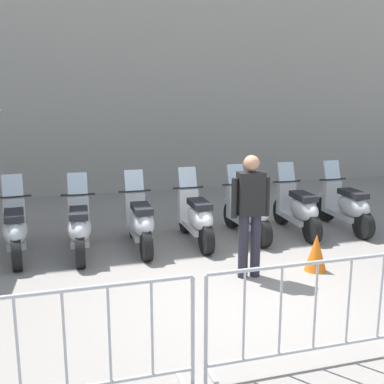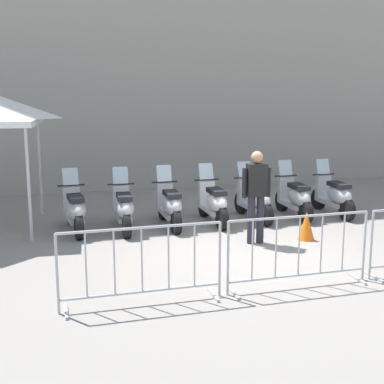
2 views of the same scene
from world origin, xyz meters
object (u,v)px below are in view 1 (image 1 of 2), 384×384
motorcycle_3 (197,218)px  motorcycle_4 (248,213)px  motorcycle_2 (140,223)px  barrier_segment_1 (315,315)px  barrier_segment_0 (65,351)px  motorcycle_6 (347,207)px  motorcycle_0 (15,230)px  motorcycle_5 (298,210)px  officer_mid_plaza (250,209)px  traffic_cone (316,252)px  motorcycle_1 (79,228)px

motorcycle_3 → motorcycle_4: same height
motorcycle_2 → barrier_segment_1: motorcycle_2 is taller
barrier_segment_0 → barrier_segment_1: same height
motorcycle_6 → barrier_segment_1: motorcycle_6 is taller
motorcycle_4 → motorcycle_6: (1.93, 0.08, 0.00)m
motorcycle_0 → motorcycle_6: (5.80, 0.38, 0.00)m
motorcycle_5 → officer_mid_plaza: (-1.50, -1.77, 0.53)m
barrier_segment_0 → traffic_cone: size_ratio=3.96×
motorcycle_0 → officer_mid_plaza: bearing=-23.2°
motorcycle_3 → motorcycle_4: (0.96, 0.15, 0.00)m
motorcycle_5 → barrier_segment_0: motorcycle_5 is taller
barrier_segment_0 → motorcycle_0: bearing=104.0°
motorcycle_0 → motorcycle_5: size_ratio=1.00×
barrier_segment_1 → motorcycle_3: bearing=94.9°
barrier_segment_1 → motorcycle_1: bearing=121.9°
motorcycle_4 → traffic_cone: (0.48, -1.69, -0.18)m
motorcycle_1 → motorcycle_2: (0.97, 0.10, 0.00)m
motorcycle_5 → barrier_segment_1: (-1.60, -4.02, 0.07)m
motorcycle_3 → barrier_segment_1: bearing=-85.1°
barrier_segment_0 → motorcycle_6: bearing=41.3°
motorcycle_4 → traffic_cone: size_ratio=3.13×
motorcycle_3 → motorcycle_4: bearing=8.5°
motorcycle_5 → motorcycle_2: bearing=-174.0°
motorcycle_1 → motorcycle_5: 3.88m
motorcycle_1 → motorcycle_2: 0.97m
motorcycle_2 → barrier_segment_1: bearing=-70.9°
motorcycle_0 → officer_mid_plaza: (3.32, -1.42, 0.53)m
motorcycle_1 → motorcycle_6: (4.83, 0.43, 0.00)m
motorcycle_0 → motorcycle_2: same height
motorcycle_3 → barrier_segment_0: size_ratio=0.79×
barrier_segment_0 → traffic_cone: (3.38, 2.48, -0.25)m
motorcycle_1 → motorcycle_3: same height
motorcycle_3 → motorcycle_6: same height
motorcycle_5 → barrier_segment_0: (-3.86, -4.22, 0.07)m
motorcycle_0 → motorcycle_4: size_ratio=1.00×
motorcycle_4 → officer_mid_plaza: 1.88m
motorcycle_1 → motorcycle_3: bearing=6.1°
motorcycle_1 → officer_mid_plaza: (2.35, -1.37, 0.53)m
motorcycle_2 → motorcycle_3: bearing=6.4°
motorcycle_2 → barrier_segment_1: 3.94m
motorcycle_0 → motorcycle_3: (2.90, 0.15, 0.00)m
motorcycle_0 → traffic_cone: 4.57m
motorcycle_1 → motorcycle_5: (3.86, 0.40, 0.00)m
motorcycle_5 → barrier_segment_1: motorcycle_5 is taller
motorcycle_0 → traffic_cone: size_ratio=3.13×
traffic_cone → motorcycle_6: bearing=50.7°
motorcycle_4 → motorcycle_6: same height
motorcycle_6 → traffic_cone: motorcycle_6 is taller
motorcycle_5 → traffic_cone: bearing=-105.4°
motorcycle_0 → motorcycle_3: size_ratio=1.00×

